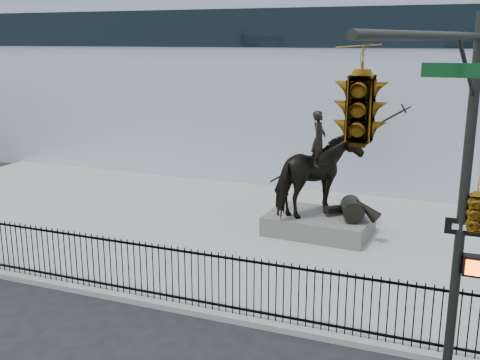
% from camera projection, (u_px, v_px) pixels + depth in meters
% --- Properties ---
extents(ground, '(120.00, 120.00, 0.00)m').
position_uv_depth(ground, '(128.00, 327.00, 13.16)').
color(ground, black).
rests_on(ground, ground).
extents(plaza, '(30.00, 12.00, 0.15)m').
position_uv_depth(plaza, '(238.00, 231.00, 19.46)').
color(plaza, gray).
rests_on(plaza, ground).
extents(building, '(44.00, 14.00, 9.00)m').
position_uv_depth(building, '(327.00, 78.00, 30.11)').
color(building, silver).
rests_on(building, ground).
extents(picket_fence, '(22.10, 0.10, 1.50)m').
position_uv_depth(picket_fence, '(154.00, 271.00, 14.07)').
color(picket_fence, black).
rests_on(picket_fence, plaza).
extents(statue_plinth, '(3.53, 2.53, 0.64)m').
position_uv_depth(statue_plinth, '(319.00, 224.00, 19.01)').
color(statue_plinth, '#504E49').
rests_on(statue_plinth, plaza).
extents(equestrian_statue, '(4.35, 2.82, 3.69)m').
position_uv_depth(equestrian_statue, '(322.00, 177.00, 18.58)').
color(equestrian_statue, black).
rests_on(equestrian_statue, statue_plinth).
extents(traffic_signal_right, '(2.17, 6.86, 7.00)m').
position_uv_depth(traffic_signal_right, '(429.00, 164.00, 7.88)').
color(traffic_signal_right, black).
rests_on(traffic_signal_right, ground).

